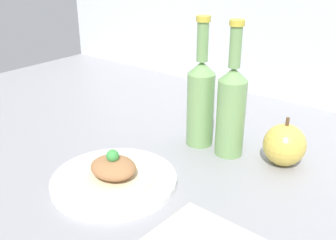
{
  "coord_description": "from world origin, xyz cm",
  "views": [
    {
      "loc": [
        45.22,
        -56.12,
        41.66
      ],
      "look_at": [
        -0.03,
        0.38,
        10.25
      ],
      "focal_mm": 42.0,
      "sensor_mm": 36.0,
      "label": 1
    }
  ],
  "objects": [
    {
      "name": "plate",
      "position": [
        -3.38,
        -12.05,
        1.0
      ],
      "size": [
        24.14,
        24.14,
        1.87
      ],
      "color": "white",
      "rests_on": "ground_plane"
    },
    {
      "name": "ground_plane",
      "position": [
        0.0,
        0.0,
        -2.0
      ],
      "size": [
        180.0,
        110.0,
        4.0
      ],
      "primitive_type": "cube",
      "color": "gray"
    },
    {
      "name": "cider_bottle_left",
      "position": [
        -0.62,
        12.82,
        10.99
      ],
      "size": [
        6.19,
        6.19,
        29.27
      ],
      "color": "#729E5B",
      "rests_on": "ground_plane"
    },
    {
      "name": "apple",
      "position": [
        18.63,
        15.85,
        4.45
      ],
      "size": [
        8.89,
        8.89,
        10.59
      ],
      "color": "gold",
      "rests_on": "ground_plane"
    },
    {
      "name": "cider_bottle_right",
      "position": [
        7.26,
        12.82,
        10.99
      ],
      "size": [
        6.19,
        6.19,
        29.27
      ],
      "color": "#729E5B",
      "rests_on": "ground_plane"
    },
    {
      "name": "plated_food",
      "position": [
        -3.38,
        -12.05,
        3.31
      ],
      "size": [
        15.76,
        15.76,
        5.91
      ],
      "color": "beige",
      "rests_on": "plate"
    }
  ]
}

